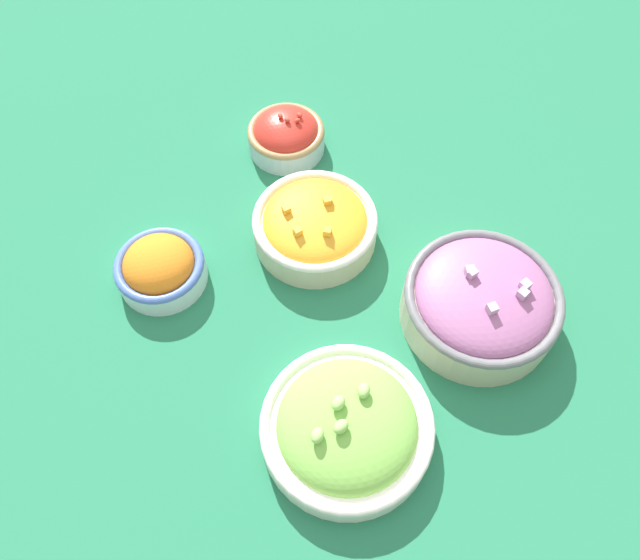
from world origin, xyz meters
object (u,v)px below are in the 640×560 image
Objects in this scene: bowl_red_onion at (481,301)px; bowl_cherry_tomatoes at (286,135)px; bowl_carrots at (160,268)px; bowl_squash at (315,224)px; bowl_lettuce at (347,427)px.

bowl_cherry_tomatoes is at bearing 170.12° from bowl_red_onion.
bowl_carrots is 0.60× the size of bowl_red_onion.
bowl_cherry_tomatoes is 0.59× the size of bowl_red_onion.
bowl_squash is 0.21m from bowl_carrots.
bowl_cherry_tomatoes is at bearing 95.50° from bowl_carrots.
bowl_squash is 1.46× the size of bowl_cherry_tomatoes.
bowl_carrots is (-0.31, 0.01, 0.00)m from bowl_lettuce.
bowl_carrots is (0.03, -0.28, -0.00)m from bowl_cherry_tomatoes.
bowl_squash is at bearing -35.87° from bowl_cherry_tomatoes.
bowl_carrots is at bearing 177.98° from bowl_lettuce.
bowl_squash is at bearing 137.13° from bowl_lettuce.
bowl_lettuce is at bearing -98.25° from bowl_red_onion.
bowl_lettuce reaches higher than bowl_squash.
bowl_squash is 0.85× the size of bowl_lettuce.
bowl_squash is 0.17m from bowl_cherry_tomatoes.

